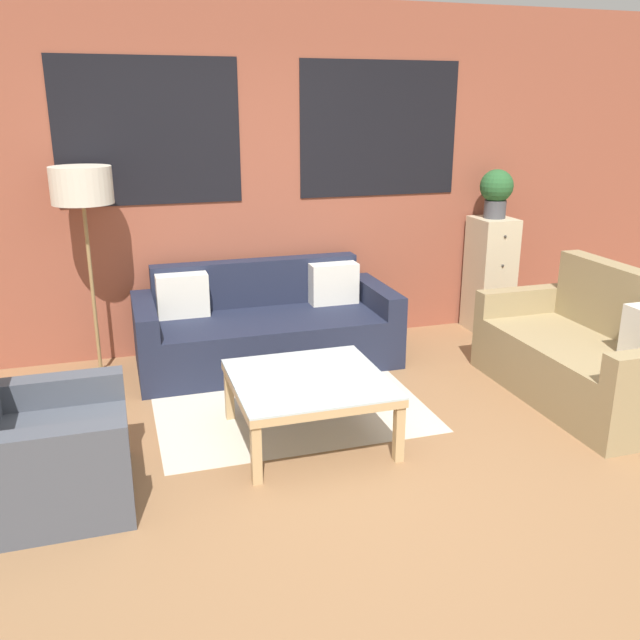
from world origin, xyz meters
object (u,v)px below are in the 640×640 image
(potted_plant, at_px, (496,190))
(drawer_cabinet, at_px, (490,275))
(couch_dark, at_px, (266,329))
(settee_vintage, at_px, (588,357))
(floor_lamp, at_px, (82,193))
(coffee_table, at_px, (309,386))
(armchair_corner, at_px, (42,453))

(potted_plant, bearing_deg, drawer_cabinet, -90.00)
(couch_dark, distance_m, settee_vintage, 2.43)
(settee_vintage, xyz_separation_m, potted_plant, (0.13, 1.58, 0.97))
(couch_dark, height_order, drawer_cabinet, drawer_cabinet)
(floor_lamp, bearing_deg, drawer_cabinet, 1.90)
(drawer_cabinet, bearing_deg, settee_vintage, -94.83)
(couch_dark, distance_m, potted_plant, 2.38)
(coffee_table, bearing_deg, potted_plant, 36.00)
(couch_dark, distance_m, drawer_cabinet, 2.17)
(couch_dark, relative_size, settee_vintage, 1.27)
(coffee_table, relative_size, potted_plant, 2.17)
(drawer_cabinet, bearing_deg, potted_plant, 90.00)
(floor_lamp, bearing_deg, potted_plant, 1.90)
(settee_vintage, height_order, floor_lamp, floor_lamp)
(couch_dark, height_order, floor_lamp, floor_lamp)
(armchair_corner, distance_m, potted_plant, 4.26)
(floor_lamp, bearing_deg, settee_vintage, -23.94)
(settee_vintage, height_order, drawer_cabinet, drawer_cabinet)
(couch_dark, relative_size, coffee_table, 2.20)
(settee_vintage, distance_m, coffee_table, 2.06)
(drawer_cabinet, bearing_deg, couch_dark, -174.33)
(armchair_corner, xyz_separation_m, coffee_table, (1.52, 0.26, 0.07))
(coffee_table, xyz_separation_m, potted_plant, (2.19, 1.59, 0.93))
(settee_vintage, bearing_deg, floor_lamp, 156.06)
(couch_dark, xyz_separation_m, armchair_corner, (-1.56, -1.64, -0.00))
(settee_vintage, bearing_deg, potted_plant, 85.17)
(coffee_table, relative_size, drawer_cabinet, 0.89)
(coffee_table, distance_m, drawer_cabinet, 2.71)
(coffee_table, distance_m, floor_lamp, 2.20)
(armchair_corner, height_order, coffee_table, armchair_corner)
(armchair_corner, bearing_deg, drawer_cabinet, 26.55)
(coffee_table, xyz_separation_m, floor_lamp, (-1.25, 1.48, 1.04))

